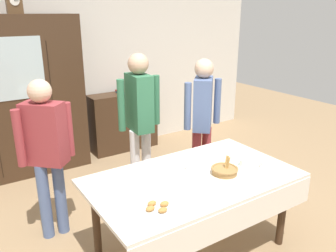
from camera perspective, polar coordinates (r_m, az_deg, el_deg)
ground_plane at (r=3.55m, az=1.86°, el=-18.15°), size 12.00×12.00×0.00m
back_wall at (r=5.30m, az=-14.86°, el=9.56°), size 6.40×0.10×2.70m
dining_table at (r=3.03m, az=4.58°, el=-10.23°), size 1.81×1.05×0.76m
wall_cabinet at (r=4.86m, az=-23.49°, el=4.22°), size 1.63×0.46×2.09m
mantel_clock at (r=4.75m, az=-24.24°, el=18.13°), size 0.18×0.11×0.24m
bookshelf_low at (r=5.49m, az=-7.43°, el=0.77°), size 1.06×0.35×0.92m
book_stack at (r=5.36m, az=-7.64°, el=5.69°), size 0.16×0.21×0.05m
tea_cup_front_edge at (r=3.26m, az=12.47°, el=-6.10°), size 0.13×0.13×0.06m
tea_cup_center at (r=3.11m, az=3.61°, el=-6.89°), size 0.13×0.13×0.06m
tea_cup_back_edge at (r=3.26m, az=15.72°, el=-6.35°), size 0.13×0.13×0.06m
bread_basket at (r=3.08m, az=9.41°, el=-7.26°), size 0.24×0.24×0.16m
pastry_plate at (r=2.54m, az=-1.74°, el=-13.52°), size 0.28×0.28×0.05m
spoon_mid_left at (r=3.66m, az=9.00°, el=-3.45°), size 0.12×0.02×0.01m
spoon_near_right at (r=3.33m, az=6.52°, el=-5.66°), size 0.12×0.02×0.01m
person_behind_table_left at (r=3.85m, az=-4.76°, el=2.22°), size 0.52×0.38×1.70m
person_by_cabinet at (r=4.03m, az=5.78°, el=2.09°), size 0.52×0.40×1.62m
person_behind_table_right at (r=3.35m, az=-19.62°, el=-3.12°), size 0.52×0.39×1.57m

